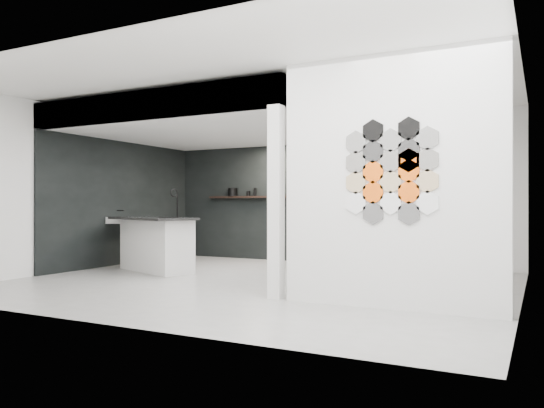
{
  "coord_description": "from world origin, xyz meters",
  "views": [
    {
      "loc": [
        3.71,
        -6.76,
        1.14
      ],
      "look_at": [
        0.1,
        0.3,
        1.15
      ],
      "focal_mm": 35.0,
      "sensor_mm": 36.0,
      "label": 1
    }
  ],
  "objects": [
    {
      "name": "floor",
      "position": [
        0.0,
        0.0,
        -0.01
      ],
      "size": [
        7.0,
        6.0,
        0.01
      ],
      "primitive_type": "cube",
      "color": "gray"
    },
    {
      "name": "partition_panel",
      "position": [
        2.23,
        -1.0,
        1.4
      ],
      "size": [
        2.45,
        0.15,
        2.8
      ],
      "primitive_type": "cube",
      "color": "silver",
      "rests_on": "floor"
    },
    {
      "name": "bay_clad_back",
      "position": [
        -1.3,
        2.97,
        1.18
      ],
      "size": [
        4.4,
        0.04,
        2.35
      ],
      "primitive_type": "cube",
      "color": "black",
      "rests_on": "floor"
    },
    {
      "name": "bay_clad_left",
      "position": [
        -3.47,
        1.0,
        1.18
      ],
      "size": [
        0.04,
        4.0,
        2.35
      ],
      "primitive_type": "cube",
      "color": "black",
      "rests_on": "floor"
    },
    {
      "name": "bulkhead",
      "position": [
        -1.3,
        1.0,
        2.55
      ],
      "size": [
        4.4,
        4.0,
        0.4
      ],
      "primitive_type": "cube",
      "color": "silver",
      "rests_on": "corner_column"
    },
    {
      "name": "corner_column",
      "position": [
        0.82,
        -1.0,
        1.18
      ],
      "size": [
        0.16,
        0.16,
        2.35
      ],
      "primitive_type": "cube",
      "color": "silver",
      "rests_on": "floor"
    },
    {
      "name": "fascia_beam",
      "position": [
        -1.3,
        -0.92,
        2.55
      ],
      "size": [
        4.4,
        0.16,
        0.4
      ],
      "primitive_type": "cube",
      "color": "silver",
      "rests_on": "corner_column"
    },
    {
      "name": "wall_basin",
      "position": [
        -3.24,
        0.8,
        0.85
      ],
      "size": [
        0.4,
        0.6,
        0.12
      ],
      "primitive_type": "cube",
      "color": "silver",
      "rests_on": "bay_clad_left"
    },
    {
      "name": "display_shelf",
      "position": [
        -1.2,
        2.87,
        1.3
      ],
      "size": [
        3.0,
        0.15,
        0.04
      ],
      "primitive_type": "cube",
      "color": "black",
      "rests_on": "bay_clad_back"
    },
    {
      "name": "kitchen_island",
      "position": [
        -2.18,
        0.4,
        0.48
      ],
      "size": [
        1.91,
        1.35,
        1.41
      ],
      "rotation": [
        0.0,
        0.0,
        -0.36
      ],
      "color": "silver",
      "rests_on": "floor"
    },
    {
      "name": "stockpot",
      "position": [
        -2.15,
        2.87,
        1.41
      ],
      "size": [
        0.27,
        0.27,
        0.17
      ],
      "primitive_type": "cylinder",
      "rotation": [
        0.0,
        0.0,
        0.4
      ],
      "color": "black",
      "rests_on": "display_shelf"
    },
    {
      "name": "kettle",
      "position": [
        -0.44,
        2.87,
        1.4
      ],
      "size": [
        0.24,
        0.24,
        0.17
      ],
      "primitive_type": "ellipsoid",
      "rotation": [
        0.0,
        0.0,
        -0.25
      ],
      "color": "black",
      "rests_on": "display_shelf"
    },
    {
      "name": "glass_bowl",
      "position": [
        0.15,
        2.87,
        1.37
      ],
      "size": [
        0.17,
        0.17,
        0.1
      ],
      "primitive_type": "cylinder",
      "rotation": [
        0.0,
        0.0,
        0.23
      ],
      "color": "gray",
      "rests_on": "display_shelf"
    },
    {
      "name": "glass_vase",
      "position": [
        0.15,
        2.87,
        1.39
      ],
      "size": [
        0.11,
        0.11,
        0.13
      ],
      "primitive_type": "cylinder",
      "rotation": [
        0.0,
        0.0,
        0.27
      ],
      "color": "gray",
      "rests_on": "display_shelf"
    },
    {
      "name": "bottle_dark",
      "position": [
        -1.61,
        2.87,
        1.4
      ],
      "size": [
        0.07,
        0.07,
        0.17
      ],
      "primitive_type": "cylinder",
      "rotation": [
        0.0,
        0.0,
        -0.2
      ],
      "color": "black",
      "rests_on": "display_shelf"
    },
    {
      "name": "utensil_cup",
      "position": [
        -1.77,
        2.87,
        1.37
      ],
      "size": [
        0.11,
        0.11,
        0.11
      ],
      "primitive_type": "cylinder",
      "rotation": [
        0.0,
        0.0,
        -0.3
      ],
      "color": "black",
      "rests_on": "display_shelf"
    },
    {
      "name": "hex_tile_cluster",
      "position": [
        2.26,
        -1.09,
        1.5
      ],
      "size": [
        1.04,
        0.02,
        1.16
      ],
      "color": "white",
      "rests_on": "partition_panel"
    }
  ]
}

